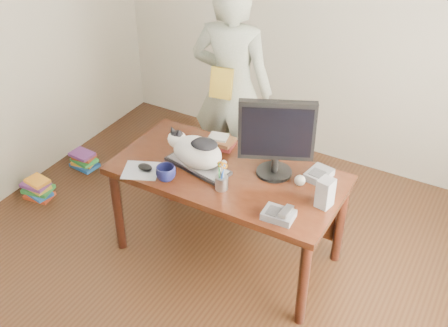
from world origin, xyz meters
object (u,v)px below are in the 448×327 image
(pen_cup, at_px, (222,181))
(baseball, at_px, (300,180))
(desk, at_px, (233,183))
(phone, at_px, (279,214))
(keyboard, at_px, (198,166))
(coffee_mug, at_px, (166,173))
(person, at_px, (232,90))
(speaker, at_px, (325,193))
(monitor, at_px, (276,135))
(book_stack, at_px, (220,142))
(book_pile_a, at_px, (38,189))
(mouse, at_px, (145,167))
(book_pile_b, at_px, (84,160))
(calculator, at_px, (319,175))
(cat, at_px, (196,150))

(pen_cup, height_order, baseball, pen_cup)
(desk, distance_m, phone, 0.65)
(desk, bearing_deg, pen_cup, -77.49)
(keyboard, bearing_deg, coffee_mug, -104.25)
(desk, relative_size, baseball, 21.68)
(coffee_mug, height_order, person, person)
(baseball, bearing_deg, pen_cup, -146.00)
(speaker, relative_size, baseball, 2.70)
(monitor, relative_size, pen_cup, 2.61)
(book_stack, xyz_separation_m, person, (-0.20, 0.55, 0.13))
(keyboard, bearing_deg, monitor, 30.52)
(book_pile_a, bearing_deg, pen_cup, 0.43)
(mouse, bearing_deg, book_pile_a, 153.45)
(book_pile_b, bearing_deg, baseball, -6.31)
(book_pile_b, bearing_deg, coffee_mug, -24.30)
(book_pile_a, distance_m, book_pile_b, 0.55)
(pen_cup, distance_m, book_pile_a, 1.95)
(person, distance_m, book_pile_b, 1.62)
(keyboard, bearing_deg, speaker, 12.88)
(keyboard, distance_m, book_pile_a, 1.69)
(speaker, bearing_deg, monitor, 171.49)
(speaker, bearing_deg, desk, -177.08)
(speaker, distance_m, baseball, 0.26)
(coffee_mug, height_order, calculator, coffee_mug)
(calculator, bearing_deg, baseball, -111.11)
(calculator, bearing_deg, pen_cup, -130.88)
(pen_cup, relative_size, calculator, 1.05)
(mouse, bearing_deg, person, 61.42)
(desk, height_order, book_pile_b, desk)
(phone, bearing_deg, desk, 142.79)
(cat, bearing_deg, book_pile_a, -163.54)
(keyboard, relative_size, book_stack, 2.16)
(monitor, xyz_separation_m, book_pile_b, (-2.02, 0.22, -1.00))
(book_pile_b, bearing_deg, monitor, -6.36)
(cat, bearing_deg, keyboard, 8.36)
(monitor, relative_size, book_stack, 2.41)
(phone, relative_size, baseball, 2.69)
(baseball, relative_size, person, 0.04)
(coffee_mug, height_order, phone, coffee_mug)
(cat, relative_size, pen_cup, 2.19)
(keyboard, bearing_deg, book_stack, 101.99)
(pen_cup, relative_size, book_pile_a, 0.80)
(keyboard, xyz_separation_m, person, (-0.21, 0.87, 0.16))
(baseball, bearing_deg, coffee_mug, -154.27)
(book_pile_b, bearing_deg, mouse, -26.79)
(desk, bearing_deg, book_stack, 138.87)
(keyboard, bearing_deg, book_pile_b, 176.02)
(baseball, bearing_deg, person, 142.01)
(monitor, relative_size, baseball, 7.68)
(person, bearing_deg, keyboard, 93.95)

